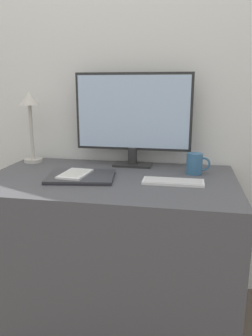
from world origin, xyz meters
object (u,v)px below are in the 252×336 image
Objects in this scene: laptop at (81,177)px; coffee_mug at (195,164)px; ereader at (75,174)px; monitor at (133,116)px; desk_lamp at (30,113)px; keyboard at (173,182)px.

coffee_mug is at bearing 18.98° from laptop.
laptop is at bearing 7.80° from ereader.
monitor is 5.31× the size of coffee_mug.
coffee_mug is at bearing -5.89° from desk_lamp.
keyboard is 0.46m from ereader.
keyboard is 0.70× the size of desk_lamp.
monitor is 1.83× the size of laptop.
monitor is 1.57× the size of desk_lamp.
laptop is at bearing -123.79° from monitor.
laptop is 1.75× the size of ereader.
keyboard is 0.21m from coffee_mug.
desk_lamp is at bearing 161.21° from keyboard.
desk_lamp is 0.94m from coffee_mug.
monitor is at bearing 161.17° from coffee_mug.
monitor is 0.41m from coffee_mug.
desk_lamp reaches higher than keyboard.
ereader is at bearing -172.20° from laptop.
ereader is 1.66× the size of coffee_mug.
monitor is at bearing 52.89° from ereader.
keyboard is at bearing -0.03° from laptop.
desk_lamp is at bearing 141.37° from ereader.
coffee_mug is (0.53, 0.18, 0.04)m from laptop.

